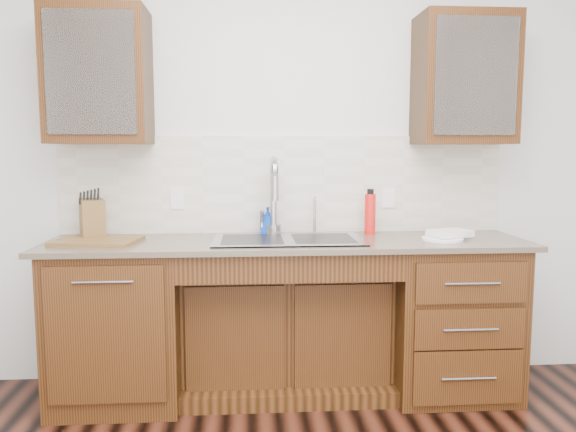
{
  "coord_description": "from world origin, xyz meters",
  "views": [
    {
      "loc": [
        -0.22,
        -1.7,
        1.42
      ],
      "look_at": [
        0.0,
        1.4,
        1.05
      ],
      "focal_mm": 35.0,
      "sensor_mm": 36.0,
      "label": 1
    }
  ],
  "objects": [
    {
      "name": "wall_back",
      "position": [
        0.0,
        1.8,
        1.35
      ],
      "size": [
        4.0,
        0.1,
        2.7
      ],
      "primitive_type": "cube",
      "color": "silver",
      "rests_on": "ground"
    },
    {
      "name": "base_cabinet_left",
      "position": [
        -0.95,
        1.44,
        0.44
      ],
      "size": [
        0.7,
        0.62,
        0.88
      ],
      "primitive_type": "cube",
      "color": "#593014",
      "rests_on": "ground"
    },
    {
      "name": "base_cabinet_center",
      "position": [
        0.0,
        1.53,
        0.35
      ],
      "size": [
        1.2,
        0.44,
        0.7
      ],
      "primitive_type": "cube",
      "color": "#593014",
      "rests_on": "ground"
    },
    {
      "name": "base_cabinet_right",
      "position": [
        0.95,
        1.44,
        0.44
      ],
      "size": [
        0.7,
        0.62,
        0.88
      ],
      "primitive_type": "cube",
      "color": "#593014",
      "rests_on": "ground"
    },
    {
      "name": "countertop",
      "position": [
        0.0,
        1.43,
        0.9
      ],
      "size": [
        2.7,
        0.65,
        0.03
      ],
      "primitive_type": "cube",
      "color": "#84705B",
      "rests_on": "base_cabinet_left"
    },
    {
      "name": "backsplash",
      "position": [
        0.0,
        1.74,
        1.21
      ],
      "size": [
        2.7,
        0.02,
        0.59
      ],
      "primitive_type": "cube",
      "color": "beige",
      "rests_on": "wall_back"
    },
    {
      "name": "sink",
      "position": [
        0.0,
        1.41,
        0.83
      ],
      "size": [
        0.84,
        0.46,
        0.19
      ],
      "primitive_type": "cube",
      "color": "#9E9EA5",
      "rests_on": "countertop"
    },
    {
      "name": "faucet",
      "position": [
        -0.07,
        1.64,
        1.11
      ],
      "size": [
        0.04,
        0.04,
        0.4
      ],
      "primitive_type": "cylinder",
      "color": "#999993",
      "rests_on": "countertop"
    },
    {
      "name": "filter_tap",
      "position": [
        0.18,
        1.65,
        1.03
      ],
      "size": [
        0.02,
        0.02,
        0.24
      ],
      "primitive_type": "cylinder",
      "color": "#999993",
      "rests_on": "countertop"
    },
    {
      "name": "upper_cabinet_left",
      "position": [
        -1.05,
        1.58,
        1.83
      ],
      "size": [
        0.55,
        0.34,
        0.75
      ],
      "primitive_type": "cube",
      "color": "#593014",
      "rests_on": "wall_back"
    },
    {
      "name": "upper_cabinet_right",
      "position": [
        1.05,
        1.58,
        1.83
      ],
      "size": [
        0.55,
        0.34,
        0.75
      ],
      "primitive_type": "cube",
      "color": "#593014",
      "rests_on": "wall_back"
    },
    {
      "name": "outlet_left",
      "position": [
        -0.65,
        1.73,
        1.12
      ],
      "size": [
        0.08,
        0.01,
        0.12
      ],
      "primitive_type": "cube",
      "color": "white",
      "rests_on": "backsplash"
    },
    {
      "name": "outlet_right",
      "position": [
        0.65,
        1.73,
        1.12
      ],
      "size": [
        0.08,
        0.01,
        0.12
      ],
      "primitive_type": "cube",
      "color": "white",
      "rests_on": "backsplash"
    },
    {
      "name": "soap_bottle",
      "position": [
        -0.1,
        1.68,
        0.99
      ],
      "size": [
        0.09,
        0.09,
        0.16
      ],
      "primitive_type": "imported",
      "rotation": [
        0.0,
        0.0,
        -0.29
      ],
      "color": "#0B3DCB",
      "rests_on": "countertop"
    },
    {
      "name": "water_bottle",
      "position": [
        0.51,
        1.61,
        1.03
      ],
      "size": [
        0.07,
        0.07,
        0.24
      ],
      "primitive_type": "cylinder",
      "rotation": [
        0.0,
        0.0,
        0.12
      ],
      "color": "red",
      "rests_on": "countertop"
    },
    {
      "name": "plate",
      "position": [
        0.87,
        1.36,
        0.92
      ],
      "size": [
        0.26,
        0.26,
        0.01
      ],
      "primitive_type": "cylinder",
      "rotation": [
        0.0,
        0.0,
        0.16
      ],
      "color": "white",
      "rests_on": "countertop"
    },
    {
      "name": "dish_towel",
      "position": [
        0.93,
        1.41,
        0.94
      ],
      "size": [
        0.26,
        0.22,
        0.04
      ],
      "primitive_type": "cube",
      "rotation": [
        0.0,
        0.0,
        0.33
      ],
      "color": "white",
      "rests_on": "plate"
    },
    {
      "name": "knife_block",
      "position": [
        -1.12,
        1.59,
        1.02
      ],
      "size": [
        0.19,
        0.23,
        0.22
      ],
      "primitive_type": "cube",
      "rotation": [
        0.0,
        0.0,
        0.38
      ],
      "color": "#A97A28",
      "rests_on": "countertop"
    },
    {
      "name": "cutting_board",
      "position": [
        -1.05,
        1.41,
        0.92
      ],
      "size": [
        0.48,
        0.37,
        0.02
      ],
      "primitive_type": "cube",
      "rotation": [
        0.0,
        0.0,
        -0.15
      ],
      "color": "olive",
      "rests_on": "countertop"
    },
    {
      "name": "cup_left_a",
      "position": [
        -1.1,
        1.58,
        1.78
      ],
      "size": [
        0.16,
        0.16,
        0.1
      ],
      "primitive_type": "imported",
      "rotation": [
        0.0,
        0.0,
        -0.29
      ],
      "color": "white",
      "rests_on": "upper_cabinet_left"
    },
    {
      "name": "cup_left_b",
      "position": [
        -1.0,
        1.58,
        1.77
      ],
      "size": [
        0.1,
        0.1,
        0.08
      ],
      "primitive_type": "imported",
      "rotation": [
        0.0,
        0.0,
        0.12
      ],
      "color": "white",
      "rests_on": "upper_cabinet_left"
    },
    {
      "name": "cup_right_a",
      "position": [
        0.96,
        1.58,
        1.78
      ],
      "size": [
        0.16,
        0.16,
        0.1
      ],
      "primitive_type": "imported",
      "rotation": [
        0.0,
        0.0,
        0.28
      ],
      "color": "silver",
      "rests_on": "upper_cabinet_right"
    },
    {
      "name": "cup_right_b",
      "position": [
        1.18,
        1.58,
        1.77
      ],
      "size": [
        0.11,
        0.11,
        0.1
      ],
      "primitive_type": "imported",
      "rotation": [
        0.0,
        0.0,
        -0.06
      ],
      "color": "silver",
      "rests_on": "upper_cabinet_right"
    }
  ]
}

